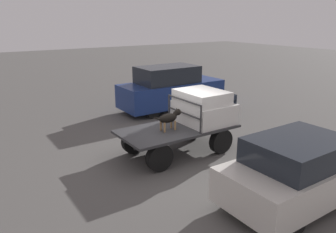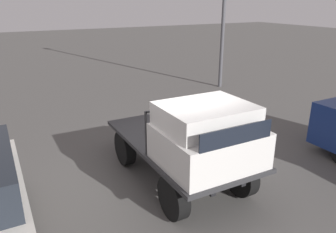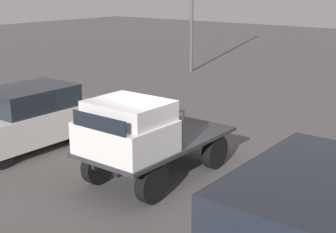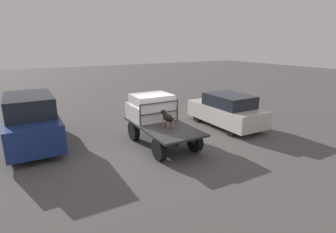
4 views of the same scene
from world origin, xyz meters
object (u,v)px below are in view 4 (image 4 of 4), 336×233
Objects in this scene: flatbed_truck at (162,131)px; dog at (167,117)px; parked_sedan at (226,110)px; parked_pickup_far at (31,120)px.

dog reaches higher than flatbed_truck.
parked_sedan reaches higher than flatbed_truck.
parked_sedan reaches higher than dog.
parked_sedan is (1.01, -4.02, -0.46)m from dog.
parked_pickup_far reaches higher than dog.
dog is at bearing -173.63° from flatbed_truck.
parked_pickup_far is (3.20, 4.67, -0.26)m from dog.
flatbed_truck is 0.75× the size of parked_pickup_far.
dog is 0.20× the size of parked_pickup_far.
parked_pickup_far is at bearing 73.47° from parked_sedan.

